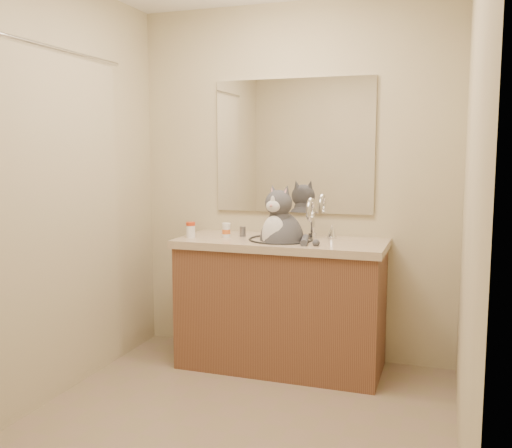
{
  "coord_description": "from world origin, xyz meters",
  "views": [
    {
      "loc": [
        1.01,
        -2.53,
        1.41
      ],
      "look_at": [
        -0.07,
        0.65,
        0.99
      ],
      "focal_mm": 40.0,
      "sensor_mm": 36.0,
      "label": 1
    }
  ],
  "objects_px": {
    "cat": "(281,237)",
    "pill_bottle_redcap": "(191,230)",
    "grey_canister": "(243,232)",
    "pill_bottle_orange": "(226,230)"
  },
  "relations": [
    {
      "from": "pill_bottle_orange",
      "to": "grey_canister",
      "type": "xyz_separation_m",
      "value": [
        0.09,
        0.07,
        -0.01
      ]
    },
    {
      "from": "cat",
      "to": "pill_bottle_orange",
      "type": "distance_m",
      "value": 0.38
    },
    {
      "from": "pill_bottle_redcap",
      "to": "pill_bottle_orange",
      "type": "xyz_separation_m",
      "value": [
        0.22,
        0.09,
        -0.01
      ]
    },
    {
      "from": "pill_bottle_orange",
      "to": "grey_canister",
      "type": "height_order",
      "value": "pill_bottle_orange"
    },
    {
      "from": "cat",
      "to": "pill_bottle_redcap",
      "type": "height_order",
      "value": "cat"
    },
    {
      "from": "pill_bottle_redcap",
      "to": "grey_canister",
      "type": "bearing_deg",
      "value": 27.01
    },
    {
      "from": "pill_bottle_redcap",
      "to": "grey_canister",
      "type": "height_order",
      "value": "pill_bottle_redcap"
    },
    {
      "from": "pill_bottle_redcap",
      "to": "grey_canister",
      "type": "xyz_separation_m",
      "value": [
        0.31,
        0.16,
        -0.02
      ]
    },
    {
      "from": "cat",
      "to": "grey_canister",
      "type": "xyz_separation_m",
      "value": [
        -0.29,
        0.07,
        0.01
      ]
    },
    {
      "from": "cat",
      "to": "pill_bottle_redcap",
      "type": "bearing_deg",
      "value": -158.17
    }
  ]
}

